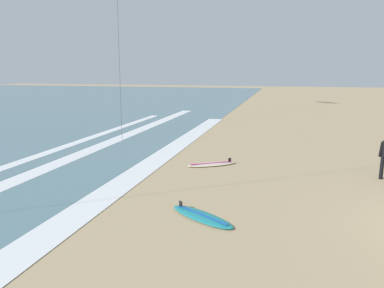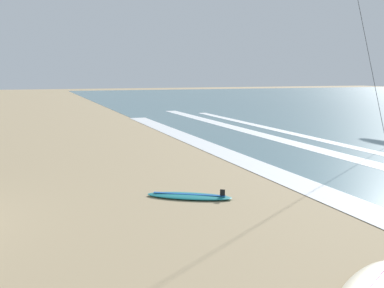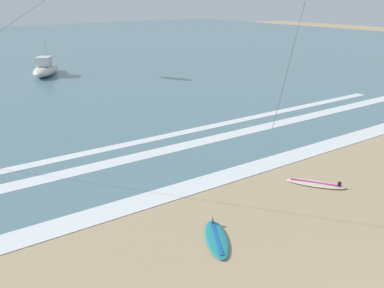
% 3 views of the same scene
% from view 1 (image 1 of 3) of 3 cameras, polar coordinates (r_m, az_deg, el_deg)
% --- Properties ---
extents(wave_foam_shoreline, '(38.83, 1.08, 0.01)m').
position_cam_1_polar(wave_foam_shoreline, '(10.50, -17.06, -10.15)').
color(wave_foam_shoreline, white).
rests_on(wave_foam_shoreline, ocean_surface).
extents(surfboard_right_spare, '(1.62, 2.10, 0.25)m').
position_cam_1_polar(surfboard_right_spare, '(14.62, 3.15, -3.27)').
color(surfboard_right_spare, beige).
rests_on(surfboard_right_spare, ground).
extents(surfboard_near_water, '(1.59, 2.11, 0.25)m').
position_cam_1_polar(surfboard_near_water, '(9.58, 1.57, -11.59)').
color(surfboard_near_water, teal).
rests_on(surfboard_near_water, ground).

